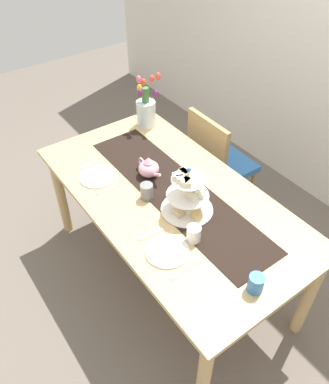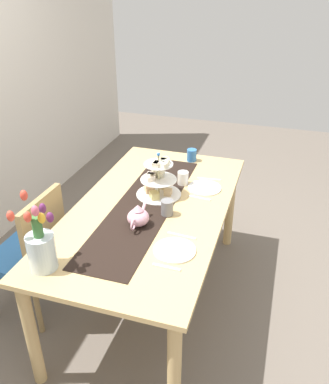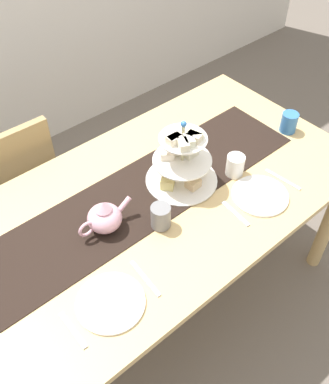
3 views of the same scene
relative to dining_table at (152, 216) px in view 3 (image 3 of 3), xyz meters
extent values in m
plane|color=#6B6056|center=(0.00, 0.00, -0.67)|extent=(8.00, 8.00, 0.00)
cube|color=tan|center=(0.00, 0.00, 0.08)|extent=(1.80, 0.94, 0.03)
cylinder|color=tan|center=(0.83, 0.40, -0.30)|extent=(0.07, 0.07, 0.74)
cylinder|color=#9C8254|center=(-0.15, 0.95, -0.46)|extent=(0.04, 0.04, 0.41)
cylinder|color=#9C8254|center=(-0.15, 0.59, -0.46)|extent=(0.04, 0.04, 0.41)
cylinder|color=#9C8254|center=(-0.51, 0.59, -0.46)|extent=(0.04, 0.04, 0.41)
cube|color=#3370B7|center=(-0.33, 0.77, -0.23)|extent=(0.43, 0.43, 0.05)
cube|color=#9C8254|center=(-0.33, 0.58, 0.02)|extent=(0.42, 0.04, 0.45)
cube|color=black|center=(0.00, 0.04, 0.10)|extent=(1.44, 0.35, 0.00)
cylinder|color=beige|center=(0.16, 0.00, 0.24)|extent=(0.01, 0.01, 0.28)
cylinder|color=white|center=(0.16, 0.00, 0.11)|extent=(0.30, 0.30, 0.01)
cylinder|color=white|center=(0.16, 0.00, 0.22)|extent=(0.24, 0.24, 0.01)
cylinder|color=white|center=(0.16, 0.00, 0.33)|extent=(0.19, 0.19, 0.01)
cube|color=#E7C076|center=(0.25, -0.01, 0.13)|extent=(0.06, 0.06, 0.05)
cube|color=#EBBB88|center=(0.17, 0.07, 0.13)|extent=(0.08, 0.08, 0.04)
cube|color=#D9C675|center=(0.09, 0.01, 0.13)|extent=(0.08, 0.08, 0.05)
cube|color=#DBB989|center=(0.17, -0.06, 0.13)|extent=(0.06, 0.05, 0.04)
cube|color=beige|center=(0.20, -0.01, 0.24)|extent=(0.06, 0.04, 0.03)
cube|color=beige|center=(0.21, 0.04, 0.24)|extent=(0.07, 0.06, 0.03)
cube|color=silver|center=(0.17, 0.06, 0.24)|extent=(0.04, 0.06, 0.03)
cube|color=#EFE0C3|center=(0.16, 0.05, 0.24)|extent=(0.05, 0.06, 0.03)
cube|color=#F4E3C7|center=(0.12, 0.04, 0.24)|extent=(0.07, 0.06, 0.03)
cube|color=beige|center=(0.12, 0.01, 0.35)|extent=(0.06, 0.04, 0.03)
cube|color=beige|center=(0.12, 0.00, 0.35)|extent=(0.06, 0.04, 0.03)
cube|color=#EBE5C9|center=(0.12, -0.04, 0.35)|extent=(0.06, 0.07, 0.03)
cube|color=silver|center=(0.15, -0.04, 0.35)|extent=(0.05, 0.07, 0.03)
cube|color=beige|center=(0.18, -0.04, 0.35)|extent=(0.05, 0.06, 0.03)
cube|color=beige|center=(0.20, -0.03, 0.35)|extent=(0.07, 0.06, 0.03)
sphere|color=#3370B7|center=(0.16, 0.00, 0.40)|extent=(0.02, 0.02, 0.02)
ellipsoid|color=#E5A8BC|center=(-0.22, 0.00, 0.15)|extent=(0.13, 0.13, 0.10)
cone|color=#E5A8BC|center=(-0.22, 0.00, 0.22)|extent=(0.06, 0.06, 0.04)
cylinder|color=#E5A8BC|center=(-0.13, 0.00, 0.16)|extent=(0.07, 0.02, 0.06)
torus|color=#E5A8BC|center=(-0.30, 0.00, 0.15)|extent=(0.07, 0.01, 0.07)
cylinder|color=white|center=(-0.40, -0.27, 0.10)|extent=(0.23, 0.23, 0.01)
cube|color=silver|center=(-0.54, -0.27, 0.10)|extent=(0.02, 0.15, 0.01)
cube|color=silver|center=(-0.25, -0.27, 0.10)|extent=(0.03, 0.17, 0.01)
cylinder|color=white|center=(0.34, -0.27, 0.10)|extent=(0.23, 0.23, 0.01)
cube|color=silver|center=(0.20, -0.27, 0.10)|extent=(0.03, 0.15, 0.01)
cube|color=silver|center=(0.49, -0.27, 0.10)|extent=(0.03, 0.17, 0.01)
cylinder|color=slate|center=(-0.06, -0.13, 0.15)|extent=(0.08, 0.08, 0.09)
cylinder|color=white|center=(0.36, -0.11, 0.15)|extent=(0.08, 0.08, 0.09)
cylinder|color=#3370B7|center=(0.77, -0.07, 0.15)|extent=(0.08, 0.08, 0.09)
camera|label=1|loc=(1.38, -1.04, 1.66)|focal=36.44mm
camera|label=2|loc=(-2.08, -0.74, 1.42)|focal=37.81mm
camera|label=3|loc=(-0.74, -0.95, 1.39)|focal=41.12mm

